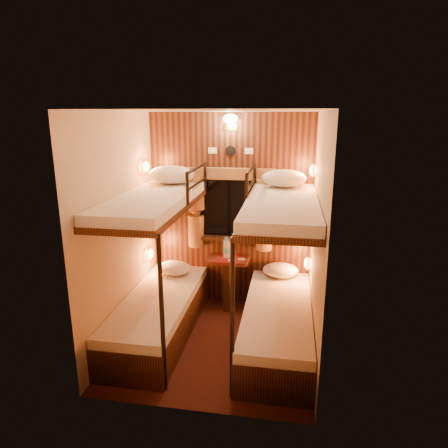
% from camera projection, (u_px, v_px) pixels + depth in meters
% --- Properties ---
extents(floor, '(2.10, 2.10, 0.00)m').
position_uv_depth(floor, '(216.00, 342.00, 4.30)').
color(floor, '#33110D').
rests_on(floor, ground).
extents(ceiling, '(2.10, 2.10, 0.00)m').
position_uv_depth(ceiling, '(214.00, 111.00, 3.67)').
color(ceiling, silver).
rests_on(ceiling, wall_back).
extents(wall_back, '(2.40, 0.00, 2.40)m').
position_uv_depth(wall_back, '(231.00, 211.00, 4.98)').
color(wall_back, '#C6B293').
rests_on(wall_back, floor).
extents(wall_front, '(2.40, 0.00, 2.40)m').
position_uv_depth(wall_front, '(189.00, 276.00, 2.98)').
color(wall_front, '#C6B293').
rests_on(wall_front, floor).
extents(wall_left, '(0.00, 2.40, 2.40)m').
position_uv_depth(wall_left, '(120.00, 231.00, 4.14)').
color(wall_left, '#C6B293').
rests_on(wall_left, floor).
extents(wall_right, '(0.00, 2.40, 2.40)m').
position_uv_depth(wall_right, '(317.00, 240.00, 3.82)').
color(wall_right, '#C6B293').
rests_on(wall_right, floor).
extents(back_panel, '(2.00, 0.03, 2.40)m').
position_uv_depth(back_panel, '(231.00, 212.00, 4.97)').
color(back_panel, black).
rests_on(back_panel, floor).
extents(bunk_left, '(0.72, 1.90, 1.82)m').
position_uv_depth(bunk_left, '(158.00, 287.00, 4.32)').
color(bunk_left, black).
rests_on(bunk_left, floor).
extents(bunk_right, '(0.72, 1.90, 1.82)m').
position_uv_depth(bunk_right, '(278.00, 296.00, 4.11)').
color(bunk_right, black).
rests_on(bunk_right, floor).
extents(window, '(1.00, 0.12, 0.79)m').
position_uv_depth(window, '(230.00, 214.00, 4.94)').
color(window, black).
rests_on(window, back_panel).
extents(curtains, '(1.10, 0.22, 1.00)m').
position_uv_depth(curtains, '(230.00, 208.00, 4.89)').
color(curtains, brown).
rests_on(curtains, back_panel).
extents(back_fixtures, '(0.54, 0.09, 0.48)m').
position_uv_depth(back_fixtures, '(230.00, 125.00, 4.66)').
color(back_fixtures, black).
rests_on(back_fixtures, back_panel).
extents(reading_lamps, '(2.00, 0.20, 1.25)m').
position_uv_depth(reading_lamps, '(226.00, 215.00, 4.64)').
color(reading_lamps, orange).
rests_on(reading_lamps, wall_left).
extents(table, '(0.50, 0.34, 0.66)m').
position_uv_depth(table, '(228.00, 276.00, 5.00)').
color(table, '#501712').
rests_on(table, floor).
extents(bottle_left, '(0.08, 0.08, 0.26)m').
position_uv_depth(bottle_left, '(226.00, 249.00, 4.94)').
color(bottle_left, '#99BFE5').
rests_on(bottle_left, table).
extents(bottle_right, '(0.07, 0.07, 0.23)m').
position_uv_depth(bottle_right, '(227.00, 250.00, 4.94)').
color(bottle_right, '#99BFE5').
rests_on(bottle_right, table).
extents(sachet_a, '(0.10, 0.09, 0.01)m').
position_uv_depth(sachet_a, '(232.00, 261.00, 4.85)').
color(sachet_a, silver).
rests_on(sachet_a, table).
extents(sachet_b, '(0.10, 0.09, 0.01)m').
position_uv_depth(sachet_b, '(242.00, 259.00, 4.90)').
color(sachet_b, silver).
rests_on(sachet_b, table).
extents(pillow_lower_left, '(0.43, 0.30, 0.17)m').
position_uv_depth(pillow_lower_left, '(174.00, 268.00, 4.92)').
color(pillow_lower_left, white).
rests_on(pillow_lower_left, bunk_left).
extents(pillow_lower_right, '(0.43, 0.31, 0.17)m').
position_uv_depth(pillow_lower_right, '(281.00, 270.00, 4.85)').
color(pillow_lower_right, white).
rests_on(pillow_lower_right, bunk_right).
extents(pillow_upper_left, '(0.54, 0.38, 0.21)m').
position_uv_depth(pillow_upper_left, '(171.00, 175.00, 4.64)').
color(pillow_upper_left, white).
rests_on(pillow_upper_left, bunk_left).
extents(pillow_upper_right, '(0.49, 0.35, 0.19)m').
position_uv_depth(pillow_upper_right, '(284.00, 178.00, 4.42)').
color(pillow_upper_right, white).
rests_on(pillow_upper_right, bunk_right).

